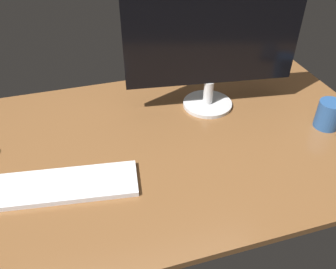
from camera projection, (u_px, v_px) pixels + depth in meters
desk at (168, 143)px, 110.85cm from camera, size 140.00×84.00×2.00cm
monitor at (213, 37)px, 110.56cm from camera, size 56.96×17.51×46.98cm
keyboard at (63, 185)px, 93.83cm from camera, size 40.88×17.92×1.51cm
coffee_mug at (329, 115)px, 113.53cm from camera, size 7.94×7.94×9.24cm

